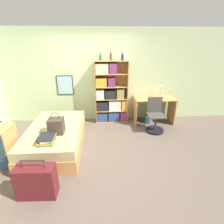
# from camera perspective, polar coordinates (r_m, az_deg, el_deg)

# --- Properties ---
(ground_plane) EXTENTS (14.00, 14.00, 0.00)m
(ground_plane) POSITION_cam_1_polar(r_m,az_deg,el_deg) (4.14, -7.10, -10.84)
(ground_plane) COLOR #66564C
(wall_back) EXTENTS (10.00, 0.09, 2.60)m
(wall_back) POSITION_cam_1_polar(r_m,az_deg,el_deg) (5.11, -6.92, 11.34)
(wall_back) COLOR beige
(wall_back) RESTS_ON ground_plane
(bed) EXTENTS (1.15, 1.92, 0.50)m
(bed) POSITION_cam_1_polar(r_m,az_deg,el_deg) (4.15, -17.83, -7.77)
(bed) COLOR tan
(bed) RESTS_ON ground_plane
(handbag) EXTENTS (0.30, 0.26, 0.45)m
(handbag) POSITION_cam_1_polar(r_m,az_deg,el_deg) (3.71, -17.75, -4.29)
(handbag) COLOR #47382D
(handbag) RESTS_ON bed
(book_stack_on_bed) EXTENTS (0.31, 0.37, 0.12)m
(book_stack_on_bed) POSITION_cam_1_polar(r_m,az_deg,el_deg) (3.49, -20.48, -8.30)
(book_stack_on_bed) COLOR #427A4C
(book_stack_on_bed) RESTS_ON bed
(suitcase) EXTENTS (0.59, 0.27, 0.66)m
(suitcase) POSITION_cam_1_polar(r_m,az_deg,el_deg) (3.07, -23.44, -20.10)
(suitcase) COLOR #5B191E
(suitcase) RESTS_ON ground_plane
(bookcase) EXTENTS (0.92, 0.32, 1.77)m
(bookcase) POSITION_cam_1_polar(r_m,az_deg,el_deg) (5.02, -0.62, 5.21)
(bookcase) COLOR tan
(bookcase) RESTS_ON ground_plane
(bottle_green) EXTENTS (0.07, 0.07, 0.20)m
(bottle_green) POSITION_cam_1_polar(r_m,az_deg,el_deg) (4.81, -3.83, 17.36)
(bottle_green) COLOR #1E6B2D
(bottle_green) RESTS_ON bookcase
(bottle_brown) EXTENTS (0.06, 0.06, 0.24)m
(bottle_brown) POSITION_cam_1_polar(r_m,az_deg,el_deg) (4.78, -0.40, 17.57)
(bottle_brown) COLOR brown
(bottle_brown) RESTS_ON bookcase
(bottle_clear) EXTENTS (0.07, 0.07, 0.21)m
(bottle_clear) POSITION_cam_1_polar(r_m,az_deg,el_deg) (4.81, 3.41, 17.40)
(bottle_clear) COLOR navy
(bottle_clear) RESTS_ON bookcase
(desk) EXTENTS (1.14, 0.61, 0.76)m
(desk) POSITION_cam_1_polar(r_m,az_deg,el_deg) (5.19, 13.48, 2.12)
(desk) COLOR tan
(desk) RESTS_ON ground_plane
(desk_lamp) EXTENTS (0.16, 0.11, 0.40)m
(desk_lamp) POSITION_cam_1_polar(r_m,az_deg,el_deg) (5.10, 15.88, 7.48)
(desk_lamp) COLOR #ADA89E
(desk_lamp) RESTS_ON desk
(desk_chair) EXTENTS (0.47, 0.47, 0.89)m
(desk_chair) POSITION_cam_1_polar(r_m,az_deg,el_deg) (4.76, 13.86, -2.77)
(desk_chair) COLOR black
(desk_chair) RESTS_ON ground_plane
(waste_bin) EXTENTS (0.24, 0.24, 0.22)m
(waste_bin) POSITION_cam_1_polar(r_m,az_deg,el_deg) (5.25, 11.86, -2.33)
(waste_bin) COLOR slate
(waste_bin) RESTS_ON ground_plane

